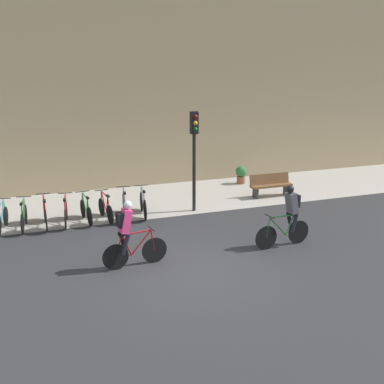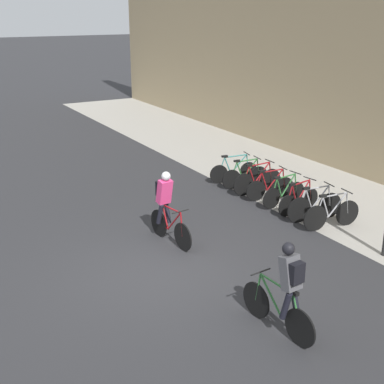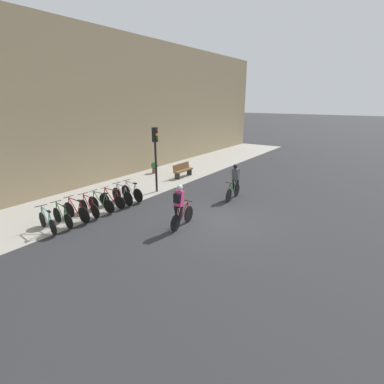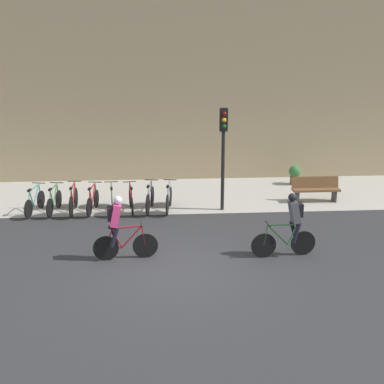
{
  "view_description": "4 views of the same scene",
  "coord_description": "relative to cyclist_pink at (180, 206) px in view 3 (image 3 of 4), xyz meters",
  "views": [
    {
      "loc": [
        -3.86,
        -10.42,
        5.12
      ],
      "look_at": [
        0.71,
        1.99,
        1.53
      ],
      "focal_mm": 45.0,
      "sensor_mm": 36.0,
      "label": 1
    },
    {
      "loc": [
        9.42,
        -4.58,
        5.48
      ],
      "look_at": [
        -0.77,
        1.25,
        1.4
      ],
      "focal_mm": 50.0,
      "sensor_mm": 36.0,
      "label": 2
    },
    {
      "loc": [
        -10.21,
        -5.62,
        4.9
      ],
      "look_at": [
        0.95,
        1.93,
        0.72
      ],
      "focal_mm": 28.0,
      "sensor_mm": 36.0,
      "label": 3
    },
    {
      "loc": [
        -0.36,
        -12.49,
        5.87
      ],
      "look_at": [
        0.71,
        3.32,
        1.13
      ],
      "focal_mm": 50.0,
      "sensor_mm": 36.0,
      "label": 4
    }
  ],
  "objects": [
    {
      "name": "parked_bike_0",
      "position": [
        -3.09,
        4.08,
        -0.56
      ],
      "size": [
        0.48,
        1.66,
        0.95
      ],
      "color": "black",
      "rests_on": "ground"
    },
    {
      "name": "cyclist_pink",
      "position": [
        0.0,
        0.0,
        0.0
      ],
      "size": [
        1.74,
        0.48,
        1.78
      ],
      "color": "black",
      "rests_on": "ground"
    },
    {
      "name": "ground",
      "position": [
        1.41,
        -0.9,
        -0.95
      ],
      "size": [
        200.0,
        200.0,
        0.0
      ],
      "primitive_type": "plane",
      "color": "#2B2B2D"
    },
    {
      "name": "traffic_light_pole",
      "position": [
        3.27,
        3.99,
        1.49
      ],
      "size": [
        0.26,
        0.3,
        3.5
      ],
      "color": "black",
      "rests_on": "ground"
    },
    {
      "name": "bench",
      "position": [
        6.74,
        4.73,
        -0.47
      ],
      "size": [
        1.7,
        0.44,
        0.89
      ],
      "color": "brown",
      "rests_on": "ground"
    },
    {
      "name": "parked_bike_1",
      "position": [
        -2.44,
        4.08,
        -0.56
      ],
      "size": [
        0.46,
        1.61,
        0.95
      ],
      "color": "black",
      "rests_on": "ground"
    },
    {
      "name": "cyclist_grey",
      "position": [
        4.63,
        -0.07,
        -0.0
      ],
      "size": [
        1.81,
        0.48,
        1.79
      ],
      "color": "black",
      "rests_on": "ground"
    },
    {
      "name": "potted_plant",
      "position": [
        6.56,
        7.0,
        -0.51
      ],
      "size": [
        0.48,
        0.48,
        0.78
      ],
      "color": "brown",
      "rests_on": "ground"
    },
    {
      "name": "parked_bike_2",
      "position": [
        -1.8,
        4.08,
        -0.53
      ],
      "size": [
        0.46,
        1.74,
        0.99
      ],
      "color": "black",
      "rests_on": "ground"
    },
    {
      "name": "parked_bike_4",
      "position": [
        -0.5,
        4.08,
        -0.56
      ],
      "size": [
        0.46,
        1.6,
        0.95
      ],
      "color": "black",
      "rests_on": "ground"
    },
    {
      "name": "kerb_strip",
      "position": [
        1.41,
        5.85,
        -0.94
      ],
      "size": [
        44.0,
        4.5,
        0.01
      ],
      "primitive_type": "cube",
      "color": "#A39E93",
      "rests_on": "ground"
    },
    {
      "name": "parked_bike_3",
      "position": [
        -1.15,
        4.08,
        -0.56
      ],
      "size": [
        0.46,
        1.59,
        0.95
      ],
      "color": "black",
      "rests_on": "ground"
    },
    {
      "name": "parked_bike_7",
      "position": [
        1.44,
        4.08,
        -0.54
      ],
      "size": [
        0.46,
        1.69,
        0.98
      ],
      "color": "black",
      "rests_on": "ground"
    },
    {
      "name": "building_facade",
      "position": [
        1.41,
        8.4,
        3.48
      ],
      "size": [
        44.0,
        0.6,
        8.85
      ],
      "primitive_type": "cube",
      "color": "#9E8966",
      "rests_on": "ground"
    },
    {
      "name": "parked_bike_5",
      "position": [
        0.14,
        4.08,
        -0.56
      ],
      "size": [
        0.46,
        1.56,
        0.94
      ],
      "color": "black",
      "rests_on": "ground"
    },
    {
      "name": "parked_bike_6",
      "position": [
        0.79,
        4.08,
        -0.53
      ],
      "size": [
        0.46,
        1.67,
        0.99
      ],
      "color": "black",
      "rests_on": "ground"
    }
  ]
}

